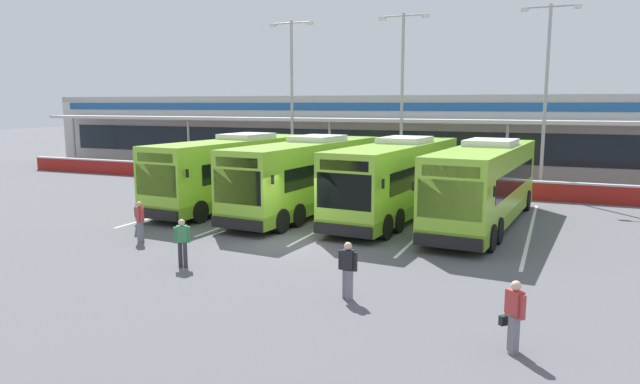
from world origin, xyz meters
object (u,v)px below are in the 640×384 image
coach_bus_leftmost (237,172)px  coach_bus_right_centre (485,186)px  pedestrian_child (348,268)px  lamp_post_east (546,88)px  coach_bus_left_centre (309,177)px  coach_bus_centre (397,180)px  pedestrian_in_dark_coat (182,241)px  pedestrian_with_handbag (514,314)px  lamp_post_west (292,90)px  lamp_post_centre (402,89)px  pedestrian_near_bin (140,220)px

coach_bus_leftmost → coach_bus_right_centre: bearing=-0.7°
pedestrian_child → lamp_post_east: (4.32, 21.71, 5.42)m
coach_bus_leftmost → coach_bus_left_centre: size_ratio=1.00×
coach_bus_leftmost → coach_bus_centre: size_ratio=1.00×
coach_bus_left_centre → coach_bus_centre: bearing=7.4°
coach_bus_right_centre → lamp_post_east: bearing=78.6°
coach_bus_leftmost → pedestrian_in_dark_coat: bearing=-67.9°
coach_bus_left_centre → lamp_post_east: lamp_post_east is taller
pedestrian_with_handbag → lamp_post_west: size_ratio=0.15×
pedestrian_in_dark_coat → lamp_post_centre: 21.75m
pedestrian_child → lamp_post_west: size_ratio=0.15×
coach_bus_right_centre → pedestrian_with_handbag: (2.23, -13.33, -0.93)m
pedestrian_child → lamp_post_centre: lamp_post_centre is taller
pedestrian_in_dark_coat → lamp_post_west: lamp_post_west is taller
coach_bus_right_centre → pedestrian_with_handbag: coach_bus_right_centre is taller
pedestrian_with_handbag → pedestrian_in_dark_coat: 10.96m
pedestrian_with_handbag → lamp_post_east: lamp_post_east is taller
coach_bus_centre → lamp_post_east: bearing=58.2°
coach_bus_centre → pedestrian_child: (1.81, -11.85, -0.91)m
coach_bus_right_centre → lamp_post_centre: lamp_post_centre is taller
coach_bus_leftmost → pedestrian_child: (10.53, -11.67, -0.91)m
pedestrian_near_bin → lamp_post_west: bearing=97.4°
coach_bus_right_centre → pedestrian_in_dark_coat: bearing=-128.2°
pedestrian_child → lamp_post_centre: 22.87m
pedestrian_with_handbag → lamp_post_centre: bearing=110.4°
lamp_post_centre → lamp_post_east: bearing=-0.6°
pedestrian_in_dark_coat → lamp_post_west: 22.71m
coach_bus_left_centre → coach_bus_leftmost: bearing=174.9°
coach_bus_left_centre → coach_bus_right_centre: bearing=1.5°
coach_bus_left_centre → lamp_post_east: (10.50, 10.43, 4.50)m
coach_bus_centre → coach_bus_right_centre: (4.07, -0.34, 0.00)m
lamp_post_west → coach_bus_centre: bearing=-44.4°
coach_bus_leftmost → pedestrian_in_dark_coat: coach_bus_leftmost is taller
coach_bus_left_centre → pedestrian_child: size_ratio=7.60×
lamp_post_centre → lamp_post_east: size_ratio=1.00×
coach_bus_right_centre → pedestrian_near_bin: coach_bus_right_centre is taller
pedestrian_with_handbag → coach_bus_left_centre: bearing=129.2°
coach_bus_leftmost → pedestrian_in_dark_coat: (4.40, -10.85, -0.91)m
coach_bus_centre → coach_bus_left_centre: bearing=-172.6°
lamp_post_centre → coach_bus_left_centre: bearing=-100.3°
coach_bus_left_centre → pedestrian_in_dark_coat: 10.50m
lamp_post_east → coach_bus_right_centre: bearing=-101.4°
coach_bus_leftmost → lamp_post_east: lamp_post_east is taller
pedestrian_with_handbag → pedestrian_child: bearing=158.0°
coach_bus_leftmost → lamp_post_west: bearing=99.2°
coach_bus_leftmost → pedestrian_near_bin: size_ratio=7.60×
coach_bus_centre → lamp_post_west: (-10.40, 10.17, 4.50)m
coach_bus_left_centre → lamp_post_centre: size_ratio=1.12×
lamp_post_west → pedestrian_in_dark_coat: bearing=-74.0°
lamp_post_centre → lamp_post_east: 8.60m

